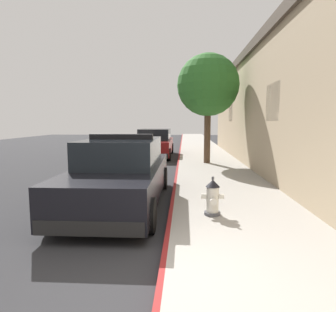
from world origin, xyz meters
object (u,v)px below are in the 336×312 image
police_cruiser (122,174)px  fire_hydrant (213,197)px  street_tree (208,86)px  parked_car_silver_ahead (155,143)px

police_cruiser → fire_hydrant: 2.33m
police_cruiser → street_tree: (2.49, 6.18, 2.77)m
parked_car_silver_ahead → street_tree: (2.66, -3.38, 2.77)m
police_cruiser → street_tree: 7.22m
fire_hydrant → street_tree: (0.45, 7.29, 3.02)m
police_cruiser → fire_hydrant: size_ratio=6.37×
parked_car_silver_ahead → fire_hydrant: bearing=-78.3°
police_cruiser → parked_car_silver_ahead: 9.56m
parked_car_silver_ahead → fire_hydrant: (2.21, -10.68, -0.24)m
police_cruiser → fire_hydrant: bearing=-28.7°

